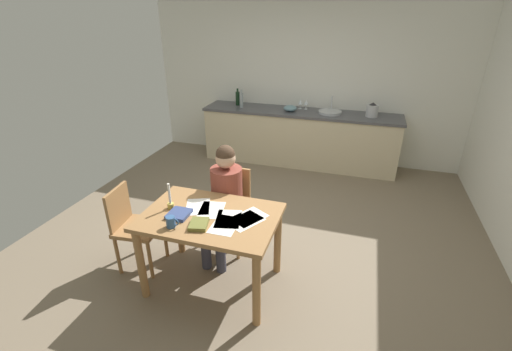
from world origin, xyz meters
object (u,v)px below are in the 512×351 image
at_px(chair_at_table, 230,204).
at_px(book_magazine, 179,214).
at_px(person_seated, 224,196).
at_px(wine_glass_near_sink, 306,103).
at_px(chair_side_empty, 133,225).
at_px(mixing_bowl, 290,108).
at_px(bottle_oil, 238,98).
at_px(dining_table, 211,227).
at_px(wine_glass_by_kettle, 300,102).
at_px(candlestick, 170,202).
at_px(book_cookery, 199,224).
at_px(stovetop_kettle, 372,110).
at_px(sink_unit, 330,112).
at_px(bottle_vinegar, 241,100).
at_px(coffee_mug, 171,222).

bearing_deg(chair_at_table, book_magazine, -104.24).
height_order(person_seated, wine_glass_near_sink, person_seated).
distance_m(chair_side_empty, mixing_bowl, 3.22).
bearing_deg(person_seated, mixing_bowl, 87.67).
bearing_deg(wine_glass_near_sink, person_seated, -96.65).
bearing_deg(bottle_oil, chair_side_empty, -88.98).
bearing_deg(chair_at_table, wine_glass_near_sink, 83.07).
height_order(dining_table, wine_glass_by_kettle, wine_glass_by_kettle).
xyz_separation_m(candlestick, book_cookery, (0.37, -0.19, -0.05)).
relative_size(mixing_bowl, stovetop_kettle, 0.96).
bearing_deg(dining_table, chair_side_empty, 178.26).
relative_size(chair_at_table, book_magazine, 4.58).
xyz_separation_m(candlestick, sink_unit, (1.05, 3.14, 0.10)).
bearing_deg(book_cookery, wine_glass_by_kettle, 73.68).
distance_m(book_cookery, wine_glass_near_sink, 3.49).
distance_m(chair_at_table, wine_glass_by_kettle, 2.70).
relative_size(chair_side_empty, book_cookery, 4.71).
relative_size(bottle_oil, stovetop_kettle, 1.29).
distance_m(chair_side_empty, sink_unit, 3.49).
bearing_deg(person_seated, chair_side_empty, -148.94).
xyz_separation_m(mixing_bowl, wine_glass_near_sink, (0.22, 0.20, 0.06)).
bearing_deg(bottle_vinegar, person_seated, -74.32).
distance_m(chair_side_empty, stovetop_kettle, 3.81).
xyz_separation_m(book_cookery, bottle_vinegar, (-0.78, 3.25, 0.25)).
xyz_separation_m(dining_table, person_seated, (-0.07, 0.50, 0.04)).
distance_m(book_cookery, wine_glass_by_kettle, 3.48).
xyz_separation_m(wine_glass_near_sink, wine_glass_by_kettle, (-0.10, 0.00, 0.00)).
xyz_separation_m(coffee_mug, wine_glass_by_kettle, (0.38, 3.55, 0.20)).
relative_size(candlestick, sink_unit, 0.68).
relative_size(chair_at_table, wine_glass_near_sink, 5.71).
relative_size(book_magazine, wine_glass_by_kettle, 1.25).
xyz_separation_m(dining_table, book_cookery, (-0.02, -0.18, 0.14)).
height_order(dining_table, bottle_oil, bottle_oil).
bearing_deg(wine_glass_near_sink, bottle_vinegar, -168.31).
bearing_deg(candlestick, chair_side_empty, 177.11).
bearing_deg(chair_at_table, bottle_oil, 108.21).
height_order(bottle_oil, wine_glass_by_kettle, bottle_oil).
relative_size(chair_side_empty, stovetop_kettle, 3.88).
bearing_deg(bottle_oil, book_cookery, -75.25).
distance_m(person_seated, candlestick, 0.60).
bearing_deg(wine_glass_by_kettle, book_cookery, -92.88).
height_order(chair_at_table, book_magazine, chair_at_table).
bearing_deg(bottle_vinegar, book_magazine, -80.28).
height_order(chair_side_empty, wine_glass_by_kettle, wine_glass_by_kettle).
relative_size(candlestick, bottle_oil, 0.87).
xyz_separation_m(stovetop_kettle, wine_glass_near_sink, (-1.04, 0.15, 0.01)).
bearing_deg(bottle_vinegar, stovetop_kettle, 1.83).
height_order(candlestick, bottle_oil, bottle_oil).
bearing_deg(bottle_oil, dining_table, -74.15).
distance_m(chair_side_empty, bottle_oil, 3.22).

